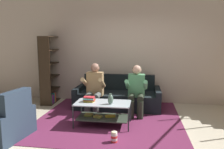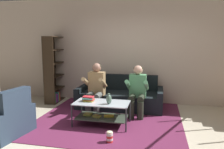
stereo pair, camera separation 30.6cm
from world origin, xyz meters
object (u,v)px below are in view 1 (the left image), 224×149
at_px(couch, 118,97).
at_px(person_seated_left, 94,87).
at_px(vase, 110,99).
at_px(popcorn_tub, 114,137).
at_px(coffee_table, 102,110).
at_px(book_stack, 89,99).
at_px(bookshelf, 49,75).
at_px(armchair, 2,123).
at_px(person_seated_right, 136,89).

xyz_separation_m(couch, person_seated_left, (-0.49, -0.54, 0.37)).
height_order(vase, popcorn_tub, vase).
distance_m(coffee_table, book_stack, 0.35).
distance_m(couch, person_seated_left, 0.82).
height_order(coffee_table, bookshelf, bookshelf).
bearing_deg(couch, book_stack, -108.72).
bearing_deg(vase, bookshelf, 141.72).
bearing_deg(coffee_table, book_stack, 177.33).
distance_m(bookshelf, armchair, 2.37).
height_order(bookshelf, popcorn_tub, bookshelf).
height_order(person_seated_right, bookshelf, bookshelf).
bearing_deg(book_stack, popcorn_tub, -50.51).
relative_size(book_stack, bookshelf, 0.14).
height_order(book_stack, popcorn_tub, book_stack).
height_order(coffee_table, armchair, armchair).
height_order(bookshelf, armchair, bookshelf).
distance_m(person_seated_right, bookshelf, 2.56).
height_order(coffee_table, popcorn_tub, coffee_table).
bearing_deg(bookshelf, person_seated_right, -16.61).
bearing_deg(coffee_table, person_seated_left, 114.48).
xyz_separation_m(coffee_table, bookshelf, (-1.81, 1.48, 0.45)).
relative_size(vase, book_stack, 0.84).
bearing_deg(person_seated_left, coffee_table, -65.52).
height_order(couch, book_stack, couch).
bearing_deg(couch, coffee_table, -96.80).
bearing_deg(coffee_table, couch, 83.20).
bearing_deg(bookshelf, vase, -38.28).
distance_m(coffee_table, armchair, 1.84).
height_order(person_seated_right, vase, person_seated_right).
xyz_separation_m(couch, coffee_table, (-0.15, -1.29, 0.04)).
bearing_deg(vase, person_seated_right, 60.59).
relative_size(coffee_table, book_stack, 4.42).
distance_m(person_seated_left, bookshelf, 1.64).
xyz_separation_m(person_seated_left, person_seated_right, (0.99, -0.00, -0.01)).
bearing_deg(person_seated_right, book_stack, -141.61).
bearing_deg(vase, armchair, -157.66).
xyz_separation_m(person_seated_left, book_stack, (0.06, -0.74, -0.11)).
distance_m(couch, bookshelf, 2.03).
bearing_deg(coffee_table, bookshelf, 140.70).
relative_size(couch, bookshelf, 1.18).
distance_m(book_stack, armchair, 1.63).
bearing_deg(bookshelf, person_seated_left, -26.46).
distance_m(person_seated_right, popcorn_tub, 1.60).
bearing_deg(couch, popcorn_tub, -84.71).
distance_m(person_seated_left, armchair, 2.08).
xyz_separation_m(couch, armchair, (-1.80, -2.12, 0.01)).
height_order(couch, person_seated_right, person_seated_right).
bearing_deg(popcorn_tub, book_stack, 129.49).
distance_m(person_seated_left, coffee_table, 0.88).
height_order(book_stack, armchair, armchair).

